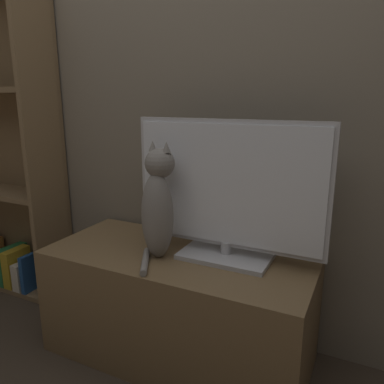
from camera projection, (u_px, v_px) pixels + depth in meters
name	position (u px, v px, depth m)	size (l,w,h in m)	color
wall_back	(208.00, 74.00, 1.76)	(4.80, 0.05, 2.60)	#756B5B
tv_stand	(178.00, 305.00, 1.74)	(1.20, 0.54, 0.51)	brown
tv	(228.00, 193.00, 1.57)	(0.84, 0.23, 0.60)	#B7B7BC
cat	(158.00, 205.00, 1.60)	(0.15, 0.29, 0.51)	gray
bookshelf	(1.00, 164.00, 2.35)	(0.88, 0.28, 1.86)	brown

